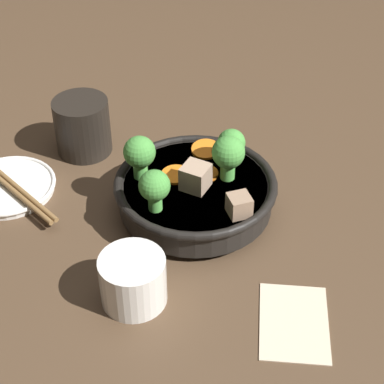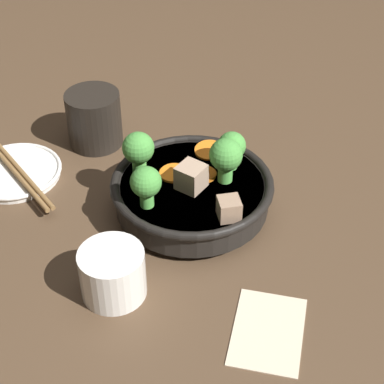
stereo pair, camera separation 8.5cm
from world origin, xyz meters
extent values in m
plane|color=#4C3826|center=(0.00, 0.00, 0.00)|extent=(3.00, 3.00, 0.00)
cylinder|color=black|center=(0.00, 0.00, 0.01)|extent=(0.11, 0.11, 0.01)
cylinder|color=black|center=(0.00, 0.00, 0.03)|extent=(0.20, 0.20, 0.04)
torus|color=black|center=(0.00, 0.00, 0.05)|extent=(0.22, 0.22, 0.01)
cylinder|color=brown|center=(0.00, 0.00, 0.04)|extent=(0.19, 0.19, 0.02)
cylinder|color=orange|center=(0.02, -0.01, 0.05)|extent=(0.04, 0.04, 0.01)
cylinder|color=orange|center=(0.02, 0.03, 0.05)|extent=(0.06, 0.06, 0.01)
cylinder|color=orange|center=(0.07, -0.01, 0.05)|extent=(0.05, 0.05, 0.01)
cylinder|color=#59B84C|center=(0.01, -0.04, 0.06)|extent=(0.02, 0.02, 0.03)
sphere|color=#47933D|center=(0.01, -0.04, 0.09)|extent=(0.04, 0.04, 0.04)
cylinder|color=#59B84C|center=(0.04, -0.05, 0.06)|extent=(0.02, 0.02, 0.02)
sphere|color=#47933D|center=(0.04, -0.05, 0.08)|extent=(0.04, 0.04, 0.04)
cylinder|color=#59B84C|center=(0.01, 0.07, 0.06)|extent=(0.02, 0.02, 0.03)
sphere|color=#47933D|center=(0.01, 0.07, 0.09)|extent=(0.04, 0.04, 0.04)
cylinder|color=#59B84C|center=(-0.05, 0.05, 0.06)|extent=(0.02, 0.02, 0.02)
sphere|color=#47933D|center=(-0.05, 0.05, 0.08)|extent=(0.04, 0.04, 0.04)
cube|color=tan|center=(-0.01, 0.00, 0.06)|extent=(0.04, 0.04, 0.03)
cube|color=#9E7F66|center=(-0.06, -0.05, 0.06)|extent=(0.03, 0.03, 0.03)
cylinder|color=white|center=(0.04, 0.26, 0.01)|extent=(0.13, 0.13, 0.01)
torus|color=white|center=(0.04, 0.26, 0.01)|extent=(0.13, 0.13, 0.01)
cylinder|color=white|center=(-0.16, 0.07, 0.03)|extent=(0.08, 0.08, 0.06)
cylinder|color=brown|center=(-0.16, 0.07, 0.05)|extent=(0.07, 0.07, 0.00)
cylinder|color=black|center=(0.14, 0.17, 0.04)|extent=(0.08, 0.08, 0.08)
torus|color=black|center=(0.18, 0.17, 0.05)|extent=(0.05, 0.01, 0.05)
cube|color=beige|center=(-0.19, -0.11, 0.00)|extent=(0.12, 0.09, 0.00)
cylinder|color=olive|center=(0.04, 0.26, 0.02)|extent=(0.17, 0.17, 0.01)
cylinder|color=olive|center=(0.04, 0.27, 0.02)|extent=(0.17, 0.17, 0.01)
camera|label=1|loc=(-0.66, 0.00, 0.57)|focal=60.00mm
camera|label=2|loc=(-0.65, -0.09, 0.57)|focal=60.00mm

